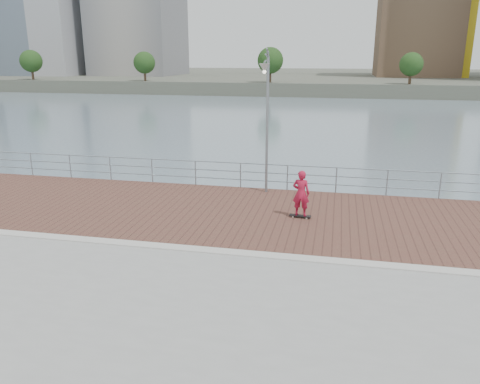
# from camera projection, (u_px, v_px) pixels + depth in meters

# --- Properties ---
(water) EXTENTS (400.00, 400.00, 0.00)m
(water) POSITION_uv_depth(u_px,v_px,m) (227.00, 313.00, 14.37)
(water) COLOR slate
(water) RESTS_ON ground
(brick_lane) EXTENTS (40.00, 6.80, 0.02)m
(brick_lane) POSITION_uv_depth(u_px,v_px,m) (249.00, 214.00, 17.18)
(brick_lane) COLOR brown
(brick_lane) RESTS_ON seawall
(curb) EXTENTS (40.00, 0.40, 0.06)m
(curb) POSITION_uv_depth(u_px,v_px,m) (226.00, 252.00, 13.79)
(curb) COLOR #B7B5AD
(curb) RESTS_ON seawall
(far_shore) EXTENTS (320.00, 95.00, 2.50)m
(far_shore) POSITION_uv_depth(u_px,v_px,m) (330.00, 78.00, 128.98)
(far_shore) COLOR #4C5142
(far_shore) RESTS_ON ground
(guardrail) EXTENTS (39.06, 0.06, 1.13)m
(guardrail) POSITION_uv_depth(u_px,v_px,m) (264.00, 173.00, 20.18)
(guardrail) COLOR #8C9EA8
(guardrail) RESTS_ON brick_lane
(street_lamp) EXTENTS (0.41, 1.18, 5.59)m
(street_lamp) POSITION_uv_depth(u_px,v_px,m) (266.00, 98.00, 18.36)
(street_lamp) COLOR gray
(street_lamp) RESTS_ON brick_lane
(skateboard) EXTENTS (0.79, 0.28, 0.09)m
(skateboard) POSITION_uv_depth(u_px,v_px,m) (300.00, 216.00, 16.70)
(skateboard) COLOR black
(skateboard) RESTS_ON brick_lane
(skateboarder) EXTENTS (0.64, 0.46, 1.66)m
(skateboarder) POSITION_uv_depth(u_px,v_px,m) (301.00, 193.00, 16.46)
(skateboarder) COLOR #AE1734
(skateboarder) RESTS_ON skateboard
(shoreline_trees) EXTENTS (109.73, 4.96, 6.62)m
(shoreline_trees) POSITION_uv_depth(u_px,v_px,m) (293.00, 62.00, 85.99)
(shoreline_trees) COLOR #473323
(shoreline_trees) RESTS_ON far_shore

